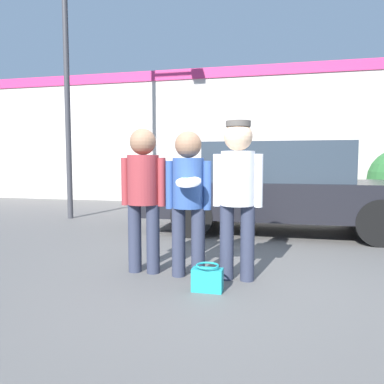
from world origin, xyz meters
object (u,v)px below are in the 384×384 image
Objects in this scene: street_lamp at (77,29)px; handbag at (207,278)px; person_left at (143,188)px; parked_car_near at (280,188)px; person_right at (238,185)px; person_middle_with_frisbee at (188,192)px.

street_lamp reaches higher than handbag.
person_left is 0.25× the size of street_lamp.
person_left is 3.22m from parked_car_near.
street_lamp is at bearing 172.25° from parked_car_near.
street_lamp is at bearing 137.72° from person_right.
person_middle_with_frisbee is at bearing -178.11° from person_right.
parked_car_near is at bearing 71.57° from person_middle_with_frisbee.
street_lamp is 22.04× the size of handbag.
handbag is at bearing -47.46° from street_lamp.
person_right reaches higher than parked_car_near.
person_left is 1.26m from handbag.
person_middle_with_frisbee is (0.53, -0.05, -0.03)m from person_left.
person_left reaches higher than person_middle_with_frisbee.
person_left is at bearing 175.01° from person_middle_with_frisbee.
parked_car_near is 0.70× the size of street_lamp.
person_right is at bearing -42.28° from street_lamp.
person_right is 1.01m from handbag.
person_middle_with_frisbee is 3.05m from parked_car_near.
person_middle_with_frisbee is 5.30× the size of handbag.
person_left is at bearing -117.72° from parked_car_near.
street_lamp reaches higher than person_left.
person_right is (1.06, -0.03, 0.05)m from person_left.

